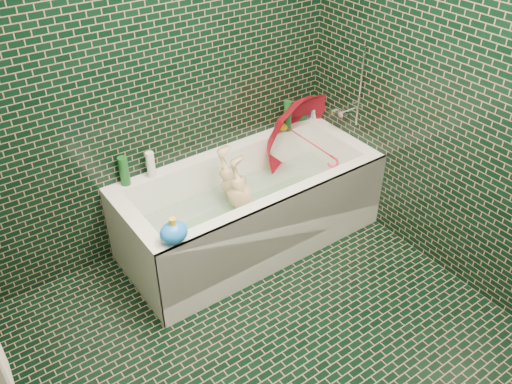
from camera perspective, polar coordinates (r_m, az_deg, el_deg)
floor at (r=3.02m, az=3.71°, el=-18.43°), size 2.80×2.80×0.00m
wall_back at (r=3.21m, az=-11.57°, el=13.05°), size 2.80×0.00×2.80m
wall_right at (r=3.06m, az=24.35°, el=9.43°), size 0.00×2.80×2.80m
bathtub at (r=3.62m, az=-0.52°, el=-2.45°), size 1.70×0.75×0.55m
bath_mat at (r=3.67m, az=-0.67°, el=-3.00°), size 1.35×0.47×0.01m
water at (r=3.58m, az=-0.69°, el=-1.20°), size 1.48×0.53×0.00m
faucet at (r=3.78m, az=9.64°, el=8.83°), size 0.18×0.19×0.55m
child at (r=3.56m, az=-1.36°, el=-1.27°), size 0.88×0.39×0.37m
umbrella at (r=3.81m, az=5.60°, el=5.30°), size 0.92×0.84×0.89m
soap_bottle_a at (r=4.07m, az=6.15°, el=7.65°), size 0.10×0.10×0.26m
soap_bottle_b at (r=4.08m, az=5.98°, el=7.75°), size 0.10×0.11×0.19m
soap_bottle_c at (r=4.05m, az=5.22°, el=7.53°), size 0.17×0.17×0.19m
bottle_right_tall at (r=3.86m, az=3.33°, el=8.00°), size 0.06×0.06×0.22m
bottle_right_pump at (r=4.03m, az=6.07°, el=8.74°), size 0.06×0.06×0.18m
bottle_left_tall at (r=3.37m, az=-13.71°, el=2.16°), size 0.08×0.08×0.19m
bottle_left_short at (r=3.40m, az=-11.01°, el=2.82°), size 0.06×0.06×0.18m
rubber_duck at (r=3.88m, az=2.96°, el=7.01°), size 0.11×0.09×0.09m
bath_toy at (r=2.88m, az=-8.66°, el=-4.21°), size 0.19×0.17×0.15m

